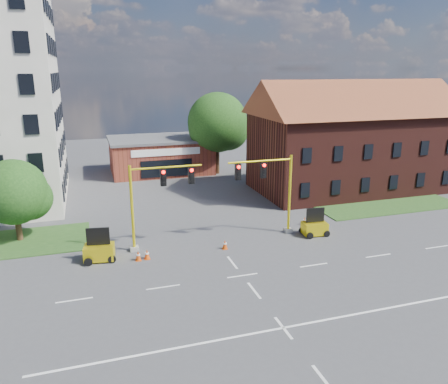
% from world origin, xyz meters
% --- Properties ---
extents(ground, '(120.00, 120.00, 0.00)m').
position_xyz_m(ground, '(0.00, 0.00, 0.00)').
color(ground, '#47474A').
rests_on(ground, ground).
extents(grass_verge_ne, '(14.00, 4.00, 0.08)m').
position_xyz_m(grass_verge_ne, '(18.00, 9.00, 0.04)').
color(grass_verge_ne, '#234C1C').
rests_on(grass_verge_ne, ground).
extents(lane_markings, '(60.00, 36.00, 0.01)m').
position_xyz_m(lane_markings, '(0.00, -3.00, 0.01)').
color(lane_markings, white).
rests_on(lane_markings, ground).
extents(brick_shop, '(12.40, 8.40, 4.30)m').
position_xyz_m(brick_shop, '(0.00, 29.98, 2.16)').
color(brick_shop, brown).
rests_on(brick_shop, ground).
extents(townhouse_row, '(21.00, 11.00, 11.50)m').
position_xyz_m(townhouse_row, '(18.00, 16.00, 5.93)').
color(townhouse_row, '#431914').
rests_on(townhouse_row, ground).
extents(tree_large, '(7.51, 7.15, 9.84)m').
position_xyz_m(tree_large, '(6.86, 27.08, 6.00)').
color(tree_large, '#3E2C16').
rests_on(tree_large, ground).
extents(tree_nw_front, '(5.05, 4.81, 6.20)m').
position_xyz_m(tree_nw_front, '(-13.76, 10.58, 3.63)').
color(tree_nw_front, '#3E2C16').
rests_on(tree_nw_front, ground).
extents(signal_mast_west, '(5.30, 0.60, 6.20)m').
position_xyz_m(signal_mast_west, '(-4.36, 6.00, 3.92)').
color(signal_mast_west, '#979691').
rests_on(signal_mast_west, ground).
extents(signal_mast_east, '(5.30, 0.60, 6.20)m').
position_xyz_m(signal_mast_east, '(4.36, 6.00, 3.92)').
color(signal_mast_east, '#979691').
rests_on(signal_mast_east, ground).
extents(trailer_west, '(2.13, 1.58, 2.22)m').
position_xyz_m(trailer_west, '(-8.42, 5.04, 0.69)').
color(trailer_west, yellow).
rests_on(trailer_west, ground).
extents(trailer_east, '(1.95, 1.40, 2.10)m').
position_xyz_m(trailer_east, '(7.68, 4.85, 0.66)').
color(trailer_east, yellow).
rests_on(trailer_east, ground).
extents(cone_a, '(0.40, 0.40, 0.70)m').
position_xyz_m(cone_a, '(-5.94, 4.22, 0.34)').
color(cone_a, '#D8480B').
rests_on(cone_a, ground).
extents(cone_b, '(0.40, 0.40, 0.70)m').
position_xyz_m(cone_b, '(-5.34, 4.28, 0.34)').
color(cone_b, '#D8480B').
rests_on(cone_b, ground).
extents(cone_c, '(0.40, 0.40, 0.70)m').
position_xyz_m(cone_c, '(0.22, 4.34, 0.34)').
color(cone_c, '#D8480B').
rests_on(cone_c, ground).
extents(cone_d, '(0.40, 0.40, 0.70)m').
position_xyz_m(cone_d, '(8.00, 7.09, 0.34)').
color(cone_d, '#D8480B').
rests_on(cone_d, ground).
extents(pickup_white, '(5.53, 3.21, 1.45)m').
position_xyz_m(pickup_white, '(13.74, 14.03, 0.72)').
color(pickup_white, silver).
rests_on(pickup_white, ground).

